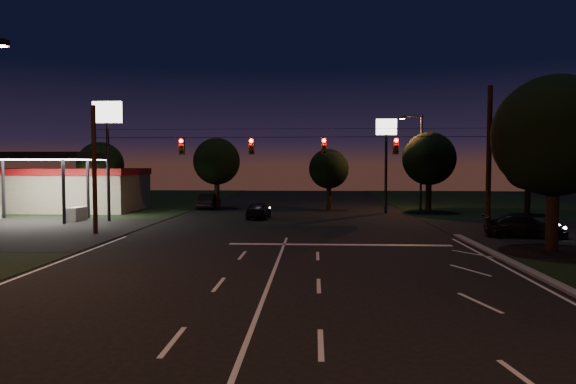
# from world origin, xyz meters

# --- Properties ---
(ground) EXTENTS (140.00, 140.00, 0.00)m
(ground) POSITION_xyz_m (0.00, 0.00, 0.00)
(ground) COLOR black
(ground) RESTS_ON ground
(center_line) EXTENTS (0.14, 40.00, 0.01)m
(center_line) POSITION_xyz_m (0.00, -6.00, 0.01)
(center_line) COLOR silver
(center_line) RESTS_ON ground
(stop_bar) EXTENTS (12.00, 0.50, 0.01)m
(stop_bar) POSITION_xyz_m (3.00, 11.50, 0.01)
(stop_bar) COLOR silver
(stop_bar) RESTS_ON ground
(utility_pole_right) EXTENTS (0.30, 0.30, 9.00)m
(utility_pole_right) POSITION_xyz_m (12.00, 15.00, 0.00)
(utility_pole_right) COLOR black
(utility_pole_right) RESTS_ON ground
(utility_pole_left) EXTENTS (0.28, 0.28, 8.00)m
(utility_pole_left) POSITION_xyz_m (-12.00, 15.00, 0.00)
(utility_pole_left) COLOR black
(utility_pole_left) RESTS_ON ground
(signal_span) EXTENTS (24.00, 0.40, 1.56)m
(signal_span) POSITION_xyz_m (-0.00, 14.96, 5.50)
(signal_span) COLOR black
(signal_span) RESTS_ON ground
(gas_station) EXTENTS (14.20, 16.10, 5.25)m
(gas_station) POSITION_xyz_m (-21.86, 30.39, 2.38)
(gas_station) COLOR gray
(gas_station) RESTS_ON ground
(pole_sign_left_near) EXTENTS (2.20, 0.30, 9.10)m
(pole_sign_left_near) POSITION_xyz_m (-14.00, 22.00, 6.98)
(pole_sign_left_near) COLOR black
(pole_sign_left_near) RESTS_ON ground
(pole_sign_right) EXTENTS (1.80, 0.30, 8.40)m
(pole_sign_right) POSITION_xyz_m (8.00, 30.00, 6.24)
(pole_sign_right) COLOR black
(pole_sign_right) RESTS_ON ground
(street_light_right_far) EXTENTS (2.20, 0.35, 9.00)m
(street_light_right_far) POSITION_xyz_m (11.24, 32.00, 5.24)
(street_light_right_far) COLOR black
(street_light_right_far) RESTS_ON ground
(tree_right_near) EXTENTS (6.00, 6.00, 8.76)m
(tree_right_near) POSITION_xyz_m (13.53, 10.17, 5.68)
(tree_right_near) COLOR black
(tree_right_near) RESTS_ON ground
(tree_far_a) EXTENTS (4.20, 4.20, 6.42)m
(tree_far_a) POSITION_xyz_m (-17.98, 30.12, 4.26)
(tree_far_a) COLOR black
(tree_far_a) RESTS_ON ground
(tree_far_b) EXTENTS (4.60, 4.60, 6.98)m
(tree_far_b) POSITION_xyz_m (-7.98, 34.13, 4.61)
(tree_far_b) COLOR black
(tree_far_b) RESTS_ON ground
(tree_far_c) EXTENTS (3.80, 3.80, 5.86)m
(tree_far_c) POSITION_xyz_m (3.02, 33.10, 3.90)
(tree_far_c) COLOR black
(tree_far_c) RESTS_ON ground
(tree_far_d) EXTENTS (4.80, 4.80, 7.30)m
(tree_far_d) POSITION_xyz_m (12.02, 31.13, 4.83)
(tree_far_d) COLOR black
(tree_far_d) RESTS_ON ground
(tree_far_e) EXTENTS (4.00, 4.00, 6.18)m
(tree_far_e) POSITION_xyz_m (20.02, 29.11, 4.11)
(tree_far_e) COLOR black
(tree_far_e) RESTS_ON ground
(car_oncoming_a) EXTENTS (1.82, 4.17, 1.40)m
(car_oncoming_a) POSITION_xyz_m (-2.85, 24.81, 0.70)
(car_oncoming_a) COLOR black
(car_oncoming_a) RESTS_ON ground
(car_oncoming_b) EXTENTS (1.62, 4.47, 1.46)m
(car_oncoming_b) POSITION_xyz_m (-8.88, 34.22, 0.73)
(car_oncoming_b) COLOR black
(car_oncoming_b) RESTS_ON ground
(car_cross) EXTENTS (4.92, 2.68, 1.35)m
(car_cross) POSITION_xyz_m (14.12, 14.82, 0.68)
(car_cross) COLOR black
(car_cross) RESTS_ON ground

